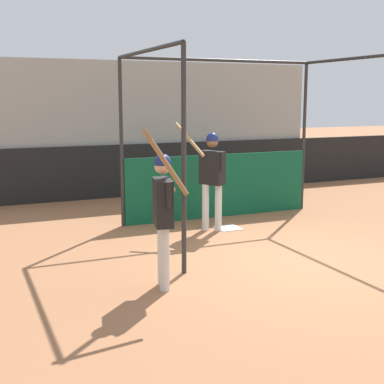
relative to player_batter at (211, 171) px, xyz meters
The scene contains 7 objects.
ground_plane 2.57m from the player_batter, 79.16° to the right, with size 60.00×60.00×0.00m, color #9E6642.
outfield_wall 4.07m from the player_batter, 83.82° to the left, with size 24.00×0.12×1.31m.
bleacher_section 6.12m from the player_batter, 85.91° to the left, with size 8.70×4.00×3.39m.
batting_cage 0.82m from the player_batter, 36.02° to the left, with size 4.22×3.14×3.23m.
home_plate 1.17m from the player_batter, ahead, with size 0.44×0.44×0.02m.
player_batter is the anchor object (origin of this frame).
player_waiting 3.17m from the player_batter, 126.84° to the right, with size 0.52×0.87×2.11m.
Camera 1 is at (-4.67, -6.56, 2.47)m, focal length 50.00 mm.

